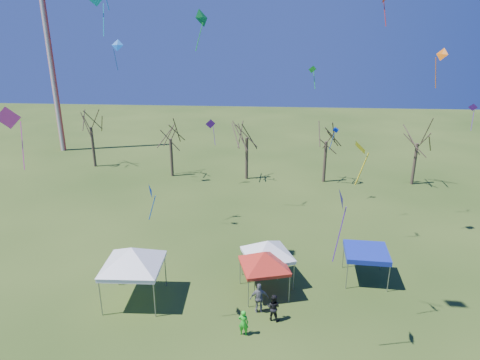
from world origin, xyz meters
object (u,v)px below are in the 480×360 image
Objects in this scene: tree_1 at (170,125)px; tent_white_mid at (268,244)px; tent_blue at (366,253)px; tree_3 at (327,127)px; tent_red at (264,255)px; tree_4 at (420,128)px; tree_0 at (89,113)px; person_green at (243,323)px; person_dark at (273,307)px; tent_white_west at (132,251)px; tree_2 at (247,123)px; person_grey at (259,298)px; radio_mast at (50,55)px.

tree_1 is 23.50m from tent_white_mid.
tent_white_mid is 6.52m from tent_blue.
tree_3 is 2.15× the size of tent_red.
tent_white_mid reaches higher than tent_red.
tree_3 reaches higher than tree_1.
tree_4 is at bearing 54.15° from tent_red.
tree_0 is at bearing 174.66° from tree_4.
person_dark is (1.61, 1.40, 0.04)m from person_green.
tree_0 is at bearing 116.93° from tent_white_west.
tree_1 is 0.92× the size of tree_2.
tent_white_west is (3.06, -23.14, -2.43)m from tree_1.
tent_white_west is 1.63× the size of tent_blue.
tent_red reaches higher than person_green.
person_grey is at bearing -96.29° from tent_red.
tree_2 is at bearing -9.24° from tree_0.
tent_white_west is 7.98m from person_grey.
tree_1 is at bearing 116.49° from tent_red.
person_dark is at bearing -131.29° from person_green.
tree_1 reaches higher than person_grey.
tent_red is 1.96× the size of person_grey.
tree_1 is at bearing 118.25° from tent_white_mid.
tree_1 reaches higher than tent_white_mid.
tree_0 is 5.48× the size of person_green.
tent_blue is (14.39, 3.44, -1.38)m from tent_white_west.
tent_white_mid is at bearing -61.75° from tree_1.
tent_white_mid is at bearing -127.18° from tree_4.
tent_blue is 9.79m from person_green.
tree_3 is at bearing 74.32° from tent_red.
tent_blue is 1.78× the size of person_dark.
tree_0 is 29.19m from tent_white_west.
tree_3 is 1.67× the size of tent_white_west.
tree_2 is 1.73× the size of tent_white_west.
tent_blue is at bearing -122.77° from person_dark.
tree_1 is 27.39m from person_dark.
radio_mast is at bearing 132.06° from tent_red.
tree_4 is at bearing -12.99° from radio_mast.
radio_mast is 44.96m from tree_4.
tree_0 is 10.47m from tree_1.
tree_3 is at bearing -16.31° from radio_mast.
tree_0 is 2.92× the size of tent_blue.
tree_2 is 21.94m from tent_red.
tent_white_mid is (-15.09, -19.89, -3.24)m from tree_4.
tent_white_west is 7.74m from person_green.
radio_mast is at bearing 133.40° from tent_white_mid.
person_green is (-6.93, -25.17, -5.31)m from tree_3.
tree_4 is at bearing 44.28° from tent_white_west.
person_grey is (-0.21, -1.94, -1.78)m from tent_red.
tree_2 is 1.03× the size of tree_3.
tree_0 reaches higher than tree_3.
tree_3 is 26.64m from person_green.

